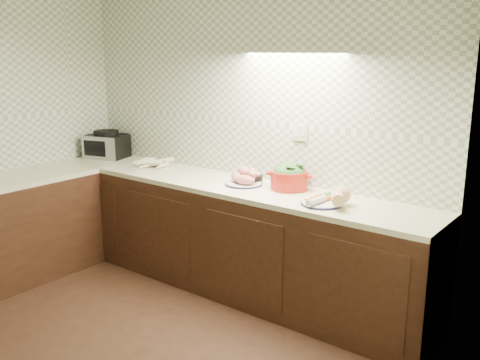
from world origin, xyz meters
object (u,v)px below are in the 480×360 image
Objects in this scene: veg_plate at (332,198)px; onion_bowl at (253,177)px; toaster_oven at (107,145)px; parsnip_pile at (151,163)px; dutch_oven at (289,177)px; sweet_potato_plate at (245,178)px.

onion_bowl is at bearing 166.65° from veg_plate.
toaster_oven is 1.18× the size of veg_plate.
parsnip_pile is 1.09× the size of veg_plate.
veg_plate is (0.47, -0.18, -0.05)m from dutch_oven.
parsnip_pile is 1.33× the size of sweet_potato_plate.
toaster_oven reaches higher than dutch_oven.
sweet_potato_plate is at bearing -1.01° from parsnip_pile.
sweet_potato_plate is 2.06× the size of onion_bowl.
toaster_oven is at bearing -177.55° from onion_bowl.
veg_plate is (2.58, -0.12, -0.08)m from toaster_oven.
dutch_oven is at bearing 2.91° from parsnip_pile.
toaster_oven is 0.65m from parsnip_pile.
onion_bowl is at bearing 88.31° from sweet_potato_plate.
veg_plate is (1.94, -0.11, 0.02)m from parsnip_pile.
toaster_oven reaches higher than sweet_potato_plate.
toaster_oven is 1.44× the size of sweet_potato_plate.
parsnip_pile is 1.12m from onion_bowl.
dutch_oven is (1.47, 0.07, 0.07)m from parsnip_pile.
onion_bowl reaches higher than parsnip_pile.
sweet_potato_plate is 0.87× the size of dutch_oven.
toaster_oven is 1.25× the size of dutch_oven.
sweet_potato_plate reaches higher than onion_bowl.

